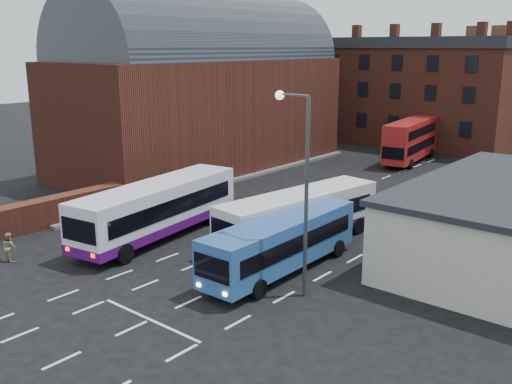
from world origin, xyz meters
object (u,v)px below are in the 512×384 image
Objects in this scene: bus_white_outbound at (158,206)px; bus_red_double at (410,140)px; bus_blue at (282,241)px; street_lamp at (301,176)px; pedestrian_beige at (10,247)px; bus_white_inbound at (299,214)px.

bus_white_outbound is 31.25m from bus_red_double.
bus_blue is 4.86m from street_lamp.
street_lamp reaches higher than bus_blue.
pedestrian_beige is at bearing 33.26° from bus_blue.
street_lamp is at bearing -151.65° from pedestrian_beige.
bus_blue reaches higher than pedestrian_beige.
bus_red_double is at bearing 106.67° from street_lamp.
bus_blue is 0.98× the size of bus_red_double.
bus_white_outbound is at bearing 79.20° from bus_red_double.
bus_white_inbound is 16.03m from pedestrian_beige.
street_lamp is 5.84× the size of pedestrian_beige.
bus_blue is at bearing -142.03° from pedestrian_beige.
bus_white_inbound reaches higher than pedestrian_beige.
bus_white_outbound is at bearing 40.00° from bus_white_inbound.
street_lamp reaches higher than bus_red_double.
bus_blue is at bearing 121.85° from bus_white_inbound.
street_lamp is at bearing -14.64° from bus_white_outbound.
bus_white_outbound is 1.09× the size of bus_white_inbound.
street_lamp is (9.72, -32.46, 3.43)m from bus_red_double.
bus_white_inbound is 7.13× the size of pedestrian_beige.
bus_white_inbound is at bearing 93.96° from bus_red_double.
bus_blue is (9.00, 0.39, -0.30)m from bus_white_outbound.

